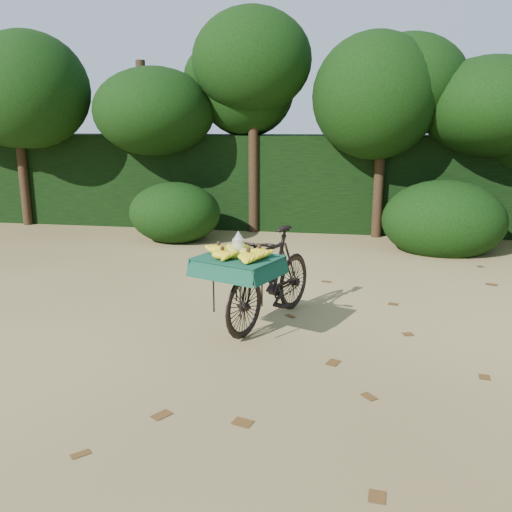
# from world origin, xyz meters

# --- Properties ---
(ground) EXTENTS (80.00, 80.00, 0.00)m
(ground) POSITION_xyz_m (0.00, 0.00, 0.00)
(ground) COLOR tan
(ground) RESTS_ON ground
(vendor_bicycle) EXTENTS (1.18, 1.80, 0.99)m
(vendor_bicycle) POSITION_xyz_m (-0.76, 0.57, 0.50)
(vendor_bicycle) COLOR black
(vendor_bicycle) RESTS_ON ground
(hedge_backdrop) EXTENTS (26.00, 1.80, 1.80)m
(hedge_backdrop) POSITION_xyz_m (0.00, 6.30, 0.90)
(hedge_backdrop) COLOR black
(hedge_backdrop) RESTS_ON ground
(tree_row) EXTENTS (14.50, 2.00, 4.00)m
(tree_row) POSITION_xyz_m (-0.65, 5.50, 2.00)
(tree_row) COLOR black
(tree_row) RESTS_ON ground
(bush_clumps) EXTENTS (8.80, 1.70, 0.90)m
(bush_clumps) POSITION_xyz_m (0.50, 4.30, 0.45)
(bush_clumps) COLOR black
(bush_clumps) RESTS_ON ground
(leaf_litter) EXTENTS (7.00, 7.30, 0.01)m
(leaf_litter) POSITION_xyz_m (0.00, 0.65, 0.01)
(leaf_litter) COLOR #523416
(leaf_litter) RESTS_ON ground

